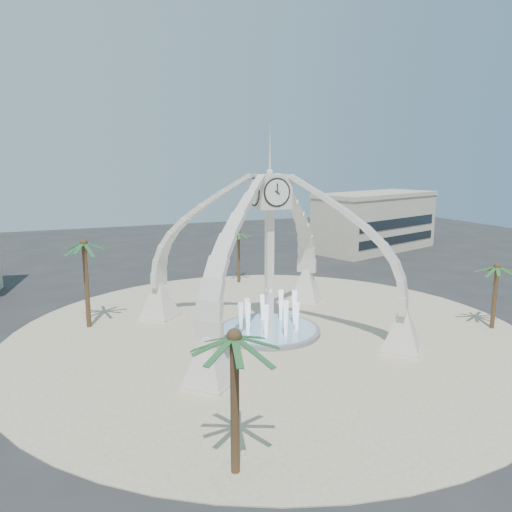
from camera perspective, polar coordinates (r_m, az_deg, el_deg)
name	(u,v)px	position (r m, az deg, el deg)	size (l,w,h in m)	color
ground	(269,333)	(39.49, 1.50, -8.82)	(140.00, 140.00, 0.00)	#282828
plaza	(269,333)	(39.48, 1.50, -8.78)	(40.00, 40.00, 0.06)	beige
clock_tower	(269,252)	(37.80, 1.55, 0.48)	(17.94, 17.94, 16.30)	silver
fountain	(269,330)	(39.40, 1.50, -8.43)	(8.00, 8.00, 3.62)	gray
building_ne	(375,221)	(77.20, 13.48, 3.89)	(21.87, 14.17, 8.60)	beige
palm_east	(497,267)	(43.52, 25.87, -1.18)	(3.94, 3.94, 5.79)	brown
palm_west	(84,244)	(41.40, -19.08, 1.29)	(4.43, 4.43, 7.72)	brown
palm_north	(238,233)	(54.24, -2.02, 2.62)	(3.79, 3.79, 6.28)	brown
palm_south	(234,339)	(20.75, -2.50, -9.41)	(5.34, 5.34, 7.00)	brown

